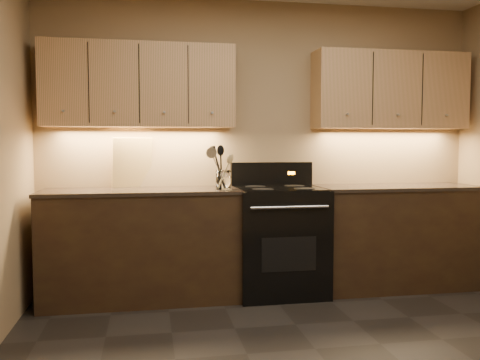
{
  "coord_description": "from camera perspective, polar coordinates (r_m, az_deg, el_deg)",
  "views": [
    {
      "loc": [
        -1.03,
        -2.57,
        1.3
      ],
      "look_at": [
        -0.31,
        1.45,
        1.02
      ],
      "focal_mm": 38.0,
      "sensor_mm": 36.0,
      "label": 1
    }
  ],
  "objects": [
    {
      "name": "wall_back",
      "position": [
        4.69,
        2.5,
        3.97
      ],
      "size": [
        4.0,
        0.04,
        2.6
      ],
      "primitive_type": "cube",
      "color": "#997E5A",
      "rests_on": "ground"
    },
    {
      "name": "counter_left",
      "position": [
        4.36,
        -11.01,
        -7.14
      ],
      "size": [
        1.62,
        0.62,
        0.93
      ],
      "color": "black",
      "rests_on": "ground"
    },
    {
      "name": "counter_right",
      "position": [
        4.88,
        16.98,
        -6.03
      ],
      "size": [
        1.46,
        0.62,
        0.93
      ],
      "color": "black",
      "rests_on": "ground"
    },
    {
      "name": "stove",
      "position": [
        4.47,
        4.38,
        -6.61
      ],
      "size": [
        0.76,
        0.68,
        1.14
      ],
      "color": "black",
      "rests_on": "ground"
    },
    {
      "name": "upper_cab_left",
      "position": [
        4.45,
        -11.22,
        10.35
      ],
      "size": [
        1.6,
        0.3,
        0.7
      ],
      "primitive_type": "cube",
      "color": "tan",
      "rests_on": "wall_back"
    },
    {
      "name": "upper_cab_right",
      "position": [
        4.97,
        16.49,
        9.59
      ],
      "size": [
        1.44,
        0.3,
        0.7
      ],
      "primitive_type": "cube",
      "color": "tan",
      "rests_on": "wall_back"
    },
    {
      "name": "outlet_plate",
      "position": [
        4.58,
        -13.57,
        1.61
      ],
      "size": [
        0.08,
        0.01,
        0.12
      ],
      "primitive_type": "cube",
      "color": "#B2B5BA",
      "rests_on": "wall_back"
    },
    {
      "name": "utensil_crock",
      "position": [
        4.24,
        -1.9,
        -0.05
      ],
      "size": [
        0.16,
        0.16,
        0.16
      ],
      "color": "white",
      "rests_on": "counter_left"
    },
    {
      "name": "cutting_board",
      "position": [
        4.53,
        -12.03,
        1.93
      ],
      "size": [
        0.36,
        0.19,
        0.43
      ],
      "primitive_type": "cube",
      "rotation": [
        0.17,
        0.0,
        0.3
      ],
      "color": "tan",
      "rests_on": "counter_left"
    },
    {
      "name": "wooden_spoon",
      "position": [
        4.21,
        -2.37,
        1.11
      ],
      "size": [
        0.17,
        0.09,
        0.29
      ],
      "primitive_type": null,
      "rotation": [
        -0.01,
        0.39,
        0.17
      ],
      "color": "tan",
      "rests_on": "utensil_crock"
    },
    {
      "name": "black_spoon",
      "position": [
        4.26,
        -2.09,
        1.52
      ],
      "size": [
        0.08,
        0.11,
        0.35
      ],
      "primitive_type": null,
      "rotation": [
        0.14,
        -0.06,
        0.07
      ],
      "color": "black",
      "rests_on": "utensil_crock"
    },
    {
      "name": "black_turner",
      "position": [
        4.21,
        -1.74,
        1.69
      ],
      "size": [
        0.19,
        0.18,
        0.39
      ],
      "primitive_type": null,
      "rotation": [
        -0.3,
        -0.15,
        0.42
      ],
      "color": "black",
      "rests_on": "utensil_crock"
    },
    {
      "name": "steel_skimmer",
      "position": [
        4.22,
        -1.56,
        1.46
      ],
      "size": [
        0.22,
        0.11,
        0.35
      ],
      "primitive_type": null,
      "rotation": [
        0.05,
        -0.41,
        0.03
      ],
      "color": "silver",
      "rests_on": "utensil_crock"
    }
  ]
}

